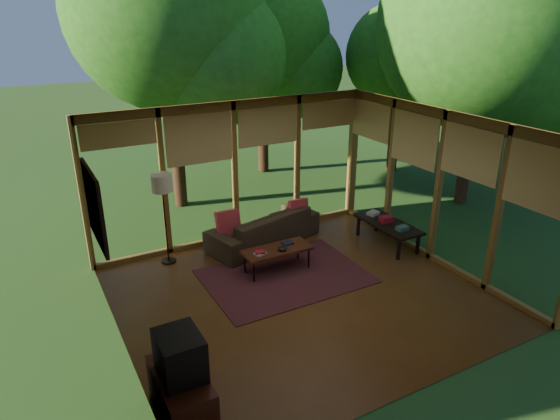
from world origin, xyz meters
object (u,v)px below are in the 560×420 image
media_cabinet (182,397)px  television (180,355)px  coffee_table (277,250)px  floor_lamp (162,188)px  side_console (388,225)px  sofa (264,227)px

media_cabinet → television: bearing=-0.0°
coffee_table → television: bearing=-135.2°
floor_lamp → side_console: 4.24m
media_cabinet → side_console: bearing=26.2°
coffee_table → side_console: side_console is taller
media_cabinet → coffee_table: (2.52, 2.48, 0.09)m
sofa → side_console: (2.06, -1.19, 0.08)m
media_cabinet → side_console: size_ratio=0.71×
sofa → coffee_table: sofa is taller
floor_lamp → side_console: (3.91, -1.31, -1.00)m
media_cabinet → coffee_table: 3.53m
sofa → coffee_table: 1.14m
television → floor_lamp: bearing=75.8°
sofa → television: bearing=37.6°
sofa → floor_lamp: bearing=-18.3°
sofa → side_console: 2.38m
side_console → coffee_table: bearing=177.9°
coffee_table → side_console: 2.35m
sofa → media_cabinet: 4.55m
media_cabinet → coffee_table: size_ratio=0.83×
media_cabinet → side_console: media_cabinet is taller
floor_lamp → side_console: size_ratio=1.18×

